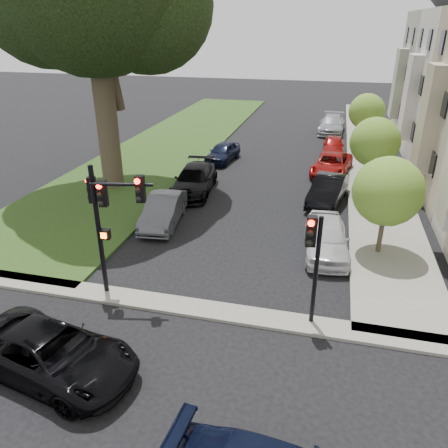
% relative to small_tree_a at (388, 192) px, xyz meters
% --- Properties ---
extents(ground, '(140.00, 140.00, 0.00)m').
position_rel_small_tree_a_xyz_m(ground, '(-6.20, -7.87, -2.87)').
color(ground, black).
rests_on(ground, ground).
extents(grass_strip, '(8.00, 44.00, 0.12)m').
position_rel_small_tree_a_xyz_m(grass_strip, '(-15.20, 16.13, -2.81)').
color(grass_strip, '#253C17').
rests_on(grass_strip, ground).
extents(sidewalk_right, '(3.50, 44.00, 0.12)m').
position_rel_small_tree_a_xyz_m(sidewalk_right, '(0.55, 16.13, -2.81)').
color(sidewalk_right, gray).
rests_on(sidewalk_right, ground).
extents(sidewalk_cross, '(60.00, 1.00, 0.12)m').
position_rel_small_tree_a_xyz_m(sidewalk_cross, '(-6.20, -5.87, -2.81)').
color(sidewalk_cross, gray).
rests_on(sidewalk_cross, ground).
extents(small_tree_a, '(2.88, 2.88, 4.32)m').
position_rel_small_tree_a_xyz_m(small_tree_a, '(0.00, 0.00, 0.00)').
color(small_tree_a, '#453725').
rests_on(small_tree_a, ground).
extents(small_tree_b, '(2.87, 2.87, 4.30)m').
position_rel_small_tree_a_xyz_m(small_tree_b, '(-0.00, 8.38, -0.01)').
color(small_tree_b, '#453725').
rests_on(small_tree_b, ground).
extents(small_tree_c, '(2.80, 2.80, 4.19)m').
position_rel_small_tree_a_xyz_m(small_tree_c, '(0.00, 18.58, -0.08)').
color(small_tree_c, '#453725').
rests_on(small_tree_c, ground).
extents(traffic_signal_main, '(2.42, 0.66, 4.94)m').
position_rel_small_tree_a_xyz_m(traffic_signal_main, '(-9.61, -5.64, 0.54)').
color(traffic_signal_main, black).
rests_on(traffic_signal_main, ground).
extents(traffic_signal_secondary, '(0.51, 0.41, 3.92)m').
position_rel_small_tree_a_xyz_m(traffic_signal_secondary, '(-2.64, -5.68, -0.14)').
color(traffic_signal_secondary, black).
rests_on(traffic_signal_secondary, ground).
extents(car_cross_near, '(5.49, 3.30, 1.43)m').
position_rel_small_tree_a_xyz_m(car_cross_near, '(-9.48, -9.76, -2.16)').
color(car_cross_near, black).
rests_on(car_cross_near, ground).
extents(car_parked_0, '(2.19, 4.64, 1.53)m').
position_rel_small_tree_a_xyz_m(car_parked_0, '(-2.23, -0.52, -2.11)').
color(car_parked_0, silver).
rests_on(car_parked_0, ground).
extents(car_parked_1, '(2.31, 4.76, 1.50)m').
position_rel_small_tree_a_xyz_m(car_parked_1, '(-2.36, 5.49, -2.12)').
color(car_parked_1, black).
rests_on(car_parked_1, ground).
extents(car_parked_2, '(2.92, 5.07, 1.33)m').
position_rel_small_tree_a_xyz_m(car_parked_2, '(-2.28, 10.72, -2.21)').
color(car_parked_2, maroon).
rests_on(car_parked_2, ground).
extents(car_parked_3, '(1.59, 3.88, 1.32)m').
position_rel_small_tree_a_xyz_m(car_parked_3, '(-2.28, 15.80, -2.21)').
color(car_parked_3, maroon).
rests_on(car_parked_3, ground).
extents(car_parked_4, '(2.41, 5.42, 1.55)m').
position_rel_small_tree_a_xyz_m(car_parked_4, '(-2.60, 22.93, -2.10)').
color(car_parked_4, '#999BA0').
rests_on(car_parked_4, ground).
extents(car_parked_5, '(2.04, 4.54, 1.45)m').
position_rel_small_tree_a_xyz_m(car_parked_5, '(-10.16, 0.61, -2.15)').
color(car_parked_5, '#3F4247').
rests_on(car_parked_5, ground).
extents(car_parked_6, '(2.62, 5.43, 1.52)m').
position_rel_small_tree_a_xyz_m(car_parked_6, '(-10.04, 5.30, -2.11)').
color(car_parked_6, black).
rests_on(car_parked_6, ground).
extents(car_parked_7, '(2.11, 4.15, 1.35)m').
position_rel_small_tree_a_xyz_m(car_parked_7, '(-9.97, 11.79, -2.20)').
color(car_parked_7, black).
rests_on(car_parked_7, ground).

